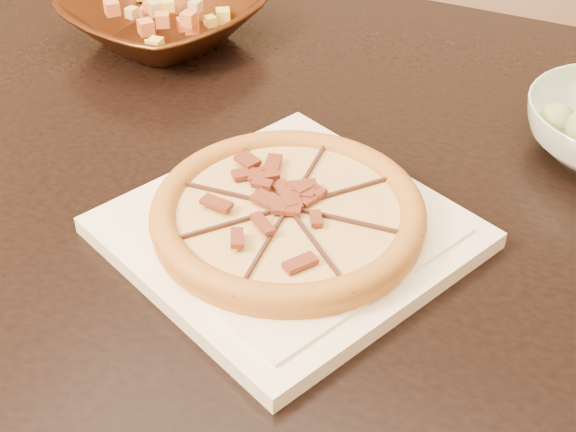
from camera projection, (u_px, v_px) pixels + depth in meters
name	position (u px, v px, depth m)	size (l,w,h in m)	color
dining_table	(258.00, 211.00, 0.98)	(1.50, 0.99, 0.75)	black
plate	(288.00, 232.00, 0.78)	(0.39, 0.39, 0.02)	#FFF4D0
pizza	(288.00, 213.00, 0.77)	(0.27, 0.27, 0.03)	#B06E1D
bronze_bowl	(164.00, 19.00, 1.11)	(0.25, 0.25, 0.06)	#562C13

